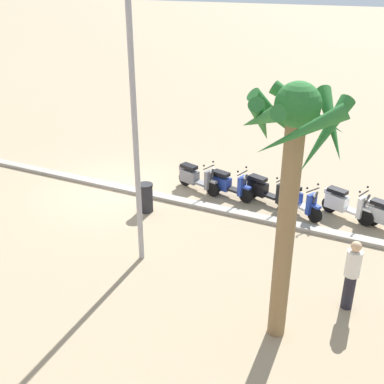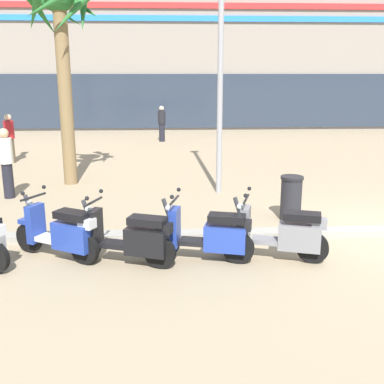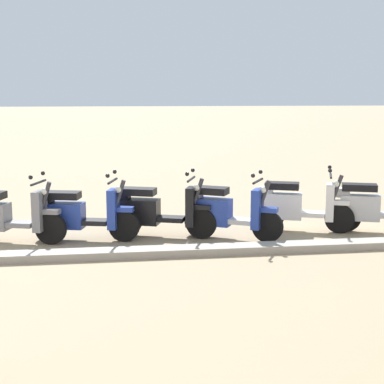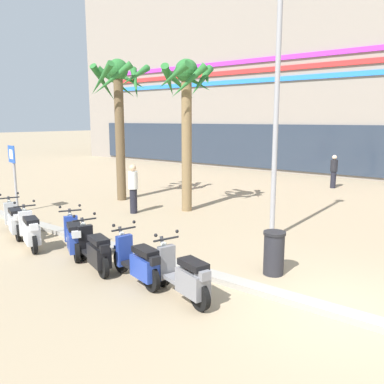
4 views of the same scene
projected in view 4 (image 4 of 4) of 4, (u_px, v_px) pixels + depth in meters
name	position (u px, v px, depth m)	size (l,w,h in m)	color
ground_plane	(340.00, 313.00, 6.98)	(200.00, 200.00, 0.00)	#9E896B
curb_strip	(337.00, 312.00, 6.87)	(60.00, 0.36, 0.12)	gray
scooter_silver_mid_rear	(14.00, 221.00, 11.45)	(1.79, 0.85, 1.17)	black
scooter_white_far_back	(30.00, 231.00, 10.38)	(1.67, 0.82, 1.17)	black
scooter_blue_tail_end	(74.00, 238.00, 9.81)	(1.56, 0.96, 1.17)	black
scooter_black_mid_centre	(94.00, 250.00, 8.88)	(1.76, 0.83, 1.17)	black
scooter_blue_lead_nearest	(138.00, 262.00, 8.16)	(1.74, 0.72, 1.17)	black
scooter_grey_last_in_row	(184.00, 276.00, 7.40)	(1.77, 0.79, 1.17)	black
crossing_sign	(14.00, 171.00, 14.27)	(0.60, 0.16, 2.40)	#939399
palm_tree_far_corner	(187.00, 99.00, 14.09)	(2.15, 2.12, 5.37)	olive
palm_tree_mid_walkway	(119.00, 96.00, 16.07)	(2.35, 2.37, 5.66)	brown
pedestrian_window_shopping	(334.00, 171.00, 19.53)	(0.34, 0.34, 1.61)	black
pedestrian_strolling_near_curb	(186.00, 172.00, 18.86)	(0.34, 0.34, 1.69)	brown
pedestrian_by_palm_tree	(133.00, 188.00, 14.23)	(0.34, 0.34, 1.75)	black
litter_bin	(274.00, 253.00, 8.64)	(0.48, 0.48, 0.95)	#232328
street_lamp	(278.00, 72.00, 10.57)	(0.36, 0.36, 7.55)	#939399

